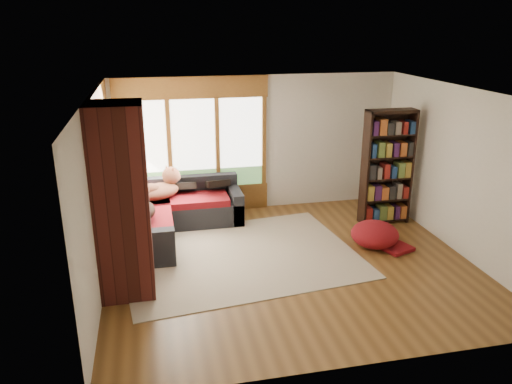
{
  "coord_description": "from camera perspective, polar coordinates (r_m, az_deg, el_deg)",
  "views": [
    {
      "loc": [
        -1.96,
        -6.66,
        3.54
      ],
      "look_at": [
        -0.39,
        0.7,
        0.95
      ],
      "focal_mm": 35.0,
      "sensor_mm": 36.0,
      "label": 1
    }
  ],
  "objects": [
    {
      "name": "brick_chimney",
      "position": [
        6.71,
        -15.1,
        -1.19
      ],
      "size": [
        0.7,
        0.7,
        2.6
      ],
      "primitive_type": "cube",
      "color": "#471914",
      "rests_on": "ground"
    },
    {
      "name": "pouf",
      "position": [
        8.46,
        13.42,
        -4.65
      ],
      "size": [
        0.91,
        0.91,
        0.42
      ],
      "primitive_type": "ellipsoid",
      "rotation": [
        0.0,
        0.0,
        -0.18
      ],
      "color": "maroon",
      "rests_on": "area_rug"
    },
    {
      "name": "wall_front",
      "position": [
        5.12,
        11.92,
        -7.42
      ],
      "size": [
        5.5,
        0.04,
        2.6
      ],
      "primitive_type": "cube",
      "color": "silver",
      "rests_on": "ground"
    },
    {
      "name": "dog_brindle",
      "position": [
        8.23,
        -13.31,
        -1.27
      ],
      "size": [
        0.6,
        0.87,
        0.45
      ],
      "rotation": [
        0.0,
        0.0,
        1.69
      ],
      "color": "black",
      "rests_on": "sectional_sofa"
    },
    {
      "name": "throw_pillows",
      "position": [
        8.95,
        -11.17,
        0.5
      ],
      "size": [
        1.98,
        1.68,
        0.45
      ],
      "color": "black",
      "rests_on": "sectional_sofa"
    },
    {
      "name": "sectional_sofa",
      "position": [
        8.97,
        -11.21,
        -2.56
      ],
      "size": [
        2.2,
        2.2,
        0.8
      ],
      "rotation": [
        0.0,
        0.0,
        -0.03
      ],
      "color": "black",
      "rests_on": "ground"
    },
    {
      "name": "windows_left",
      "position": [
        8.2,
        -16.94,
        2.65
      ],
      "size": [
        0.1,
        2.62,
        1.9
      ],
      "color": "brown",
      "rests_on": "wall_left"
    },
    {
      "name": "wall_right",
      "position": [
        8.46,
        22.33,
        2.18
      ],
      "size": [
        0.04,
        5.0,
        2.6
      ],
      "primitive_type": "cube",
      "color": "silver",
      "rests_on": "ground"
    },
    {
      "name": "dog_tan",
      "position": [
        9.03,
        -10.72,
        0.76
      ],
      "size": [
        0.94,
        0.88,
        0.46
      ],
      "rotation": [
        0.0,
        0.0,
        0.63
      ],
      "color": "brown",
      "rests_on": "sectional_sofa"
    },
    {
      "name": "floor",
      "position": [
        7.8,
        3.9,
        -8.07
      ],
      "size": [
        5.5,
        5.5,
        0.0
      ],
      "primitive_type": "plane",
      "color": "brown",
      "rests_on": "ground"
    },
    {
      "name": "bookshelf",
      "position": [
        9.25,
        14.77,
        2.71
      ],
      "size": [
        0.9,
        0.3,
        2.09
      ],
      "color": "black",
      "rests_on": "ground"
    },
    {
      "name": "wall_left",
      "position": [
        7.07,
        -17.81,
        -0.42
      ],
      "size": [
        0.04,
        5.0,
        2.6
      ],
      "primitive_type": "cube",
      "color": "silver",
      "rests_on": "ground"
    },
    {
      "name": "wall_back",
      "position": [
        9.64,
        0.01,
        5.54
      ],
      "size": [
        5.5,
        0.04,
        2.6
      ],
      "primitive_type": "cube",
      "color": "silver",
      "rests_on": "ground"
    },
    {
      "name": "ceiling",
      "position": [
        7.01,
        4.38,
        11.22
      ],
      "size": [
        5.5,
        5.5,
        0.0
      ],
      "primitive_type": "plane",
      "color": "white"
    },
    {
      "name": "roller_blind",
      "position": [
        8.91,
        -16.62,
        6.6
      ],
      "size": [
        0.03,
        0.72,
        0.9
      ],
      "primitive_type": "cube",
      "color": "#6E884F",
      "rests_on": "wall_left"
    },
    {
      "name": "area_rug",
      "position": [
        7.98,
        -1.82,
        -7.31
      ],
      "size": [
        3.89,
        3.15,
        0.01
      ],
      "primitive_type": "cube",
      "rotation": [
        0.0,
        0.0,
        0.12
      ],
      "color": "silver",
      "rests_on": "ground"
    },
    {
      "name": "windows_back",
      "position": [
        9.42,
        -7.13,
        5.4
      ],
      "size": [
        2.82,
        0.1,
        1.9
      ],
      "color": "brown",
      "rests_on": "wall_back"
    }
  ]
}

